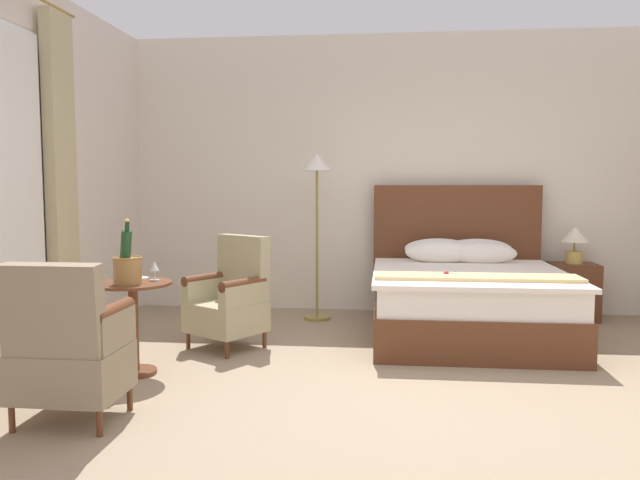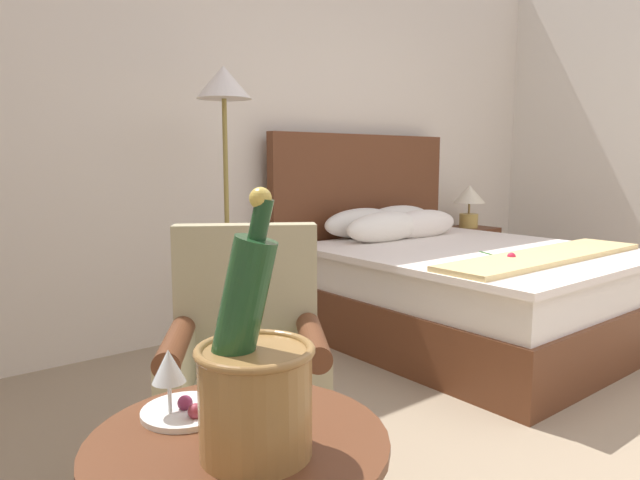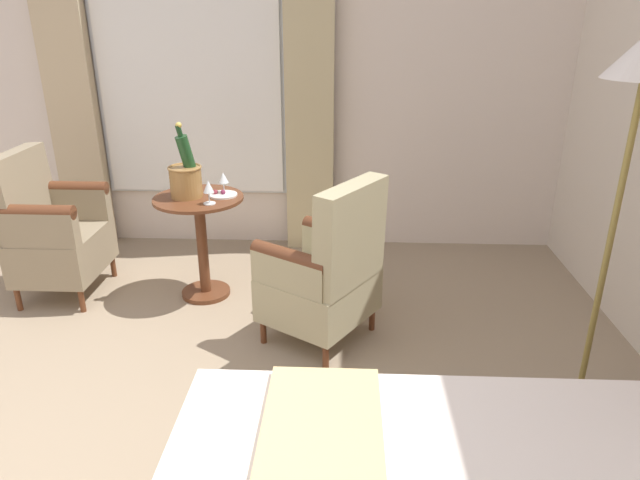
{
  "view_description": "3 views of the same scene",
  "coord_description": "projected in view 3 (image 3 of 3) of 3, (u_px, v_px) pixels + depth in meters",
  "views": [
    {
      "loc": [
        -0.09,
        -4.12,
        1.4
      ],
      "look_at": [
        -0.65,
        1.06,
        0.94
      ],
      "focal_mm": 35.0,
      "sensor_mm": 36.0,
      "label": 1
    },
    {
      "loc": [
        -2.46,
        -0.64,
        1.2
      ],
      "look_at": [
        -0.9,
        1.3,
        0.85
      ],
      "focal_mm": 32.0,
      "sensor_mm": 36.0,
      "label": 2
    },
    {
      "loc": [
        1.45,
        1.17,
        1.79
      ],
      "look_at": [
        -0.44,
        1.08,
        1.02
      ],
      "focal_mm": 32.0,
      "sensor_mm": 36.0,
      "label": 3
    }
  ],
  "objects": [
    {
      "name": "armchair_by_window",
      "position": [
        326.0,
        273.0,
        3.18
      ],
      "size": [
        0.75,
        0.75,
        0.96
      ],
      "color": "brown",
      "rests_on": "ground"
    },
    {
      "name": "wine_glass_near_edge",
      "position": [
        223.0,
        179.0,
        3.61
      ],
      "size": [
        0.07,
        0.07,
        0.14
      ],
      "color": "white",
      "rests_on": "side_table_round"
    },
    {
      "name": "armchair_facing_bed",
      "position": [
        52.0,
        230.0,
        3.72
      ],
      "size": [
        0.6,
        0.52,
        0.97
      ],
      "color": "brown",
      "rests_on": "ground"
    },
    {
      "name": "floor_lamp_brass",
      "position": [
        636.0,
        115.0,
        2.18
      ],
      "size": [
        0.31,
        0.31,
        1.73
      ],
      "color": "olive",
      "rests_on": "ground"
    },
    {
      "name": "snack_plate",
      "position": [
        223.0,
        194.0,
        3.62
      ],
      "size": [
        0.18,
        0.18,
        0.04
      ],
      "color": "white",
      "rests_on": "side_table_round"
    },
    {
      "name": "wall_window_side",
      "position": [
        190.0,
        49.0,
        4.24
      ],
      "size": [
        0.27,
        5.77,
        3.04
      ],
      "color": "silver",
      "rests_on": "ground"
    },
    {
      "name": "wine_glass_near_bucket",
      "position": [
        209.0,
        188.0,
        3.43
      ],
      "size": [
        0.07,
        0.07,
        0.15
      ],
      "color": "white",
      "rests_on": "side_table_round"
    },
    {
      "name": "side_table_round",
      "position": [
        201.0,
        235.0,
        3.69
      ],
      "size": [
        0.57,
        0.57,
        0.69
      ],
      "color": "brown",
      "rests_on": "ground"
    },
    {
      "name": "champagne_bucket",
      "position": [
        186.0,
        176.0,
        3.55
      ],
      "size": [
        0.21,
        0.21,
        0.47
      ],
      "color": "#9D713D",
      "rests_on": "side_table_round"
    }
  ]
}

